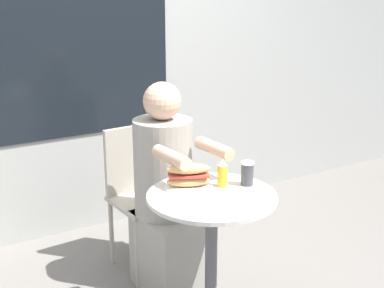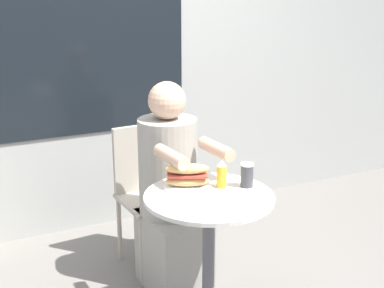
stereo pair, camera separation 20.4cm
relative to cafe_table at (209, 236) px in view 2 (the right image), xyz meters
The scene contains 7 objects.
storefront_wall 1.74m from the cafe_table, 90.10° to the left, with size 8.00×0.09×2.80m.
cafe_table is the anchor object (origin of this frame).
diner_chair 0.83m from the cafe_table, 89.30° to the left, with size 0.40×0.40×0.87m.
seated_diner 0.49m from the cafe_table, 87.84° to the left, with size 0.36×0.60×1.20m.
sandwich_on_plate 0.30m from the cafe_table, 111.12° to the left, with size 0.23×0.23×0.12m.
drink_cup 0.35m from the cafe_table, ahead, with size 0.06×0.06×0.12m.
condiment_bottle 0.30m from the cafe_table, 32.22° to the left, with size 0.05×0.05×0.14m.
Camera 2 is at (-1.09, -2.05, 1.71)m, focal length 50.00 mm.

